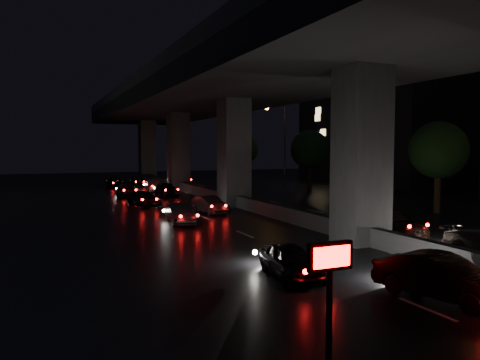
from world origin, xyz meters
TOP-DOWN VIEW (x-y plane):
  - ground at (0.00, 0.00)m, footprint 120.00×120.00m
  - viaduct at (0.00, 5.00)m, footprint 12.00×80.00m
  - median_barrier at (0.00, 5.00)m, footprint 0.45×70.00m
  - building_right_far at (27.00, 20.00)m, footprint 12.00×22.00m
  - tree_b at (11.00, -4.00)m, footprint 3.80×3.80m
  - tree_c at (11.00, 12.00)m, footprint 3.80×3.80m
  - tree_d at (11.00, 28.00)m, footprint 3.80×3.80m
  - streetlight_far at (10.97, 18.00)m, footprint 2.52×0.44m
  - speed_sign at (-8.50, -20.00)m, footprint 0.95×0.14m
  - car_0 at (-5.84, -13.87)m, footprint 1.72×3.46m
  - car_1 at (-2.97, -17.54)m, footprint 2.32×4.11m
  - car_3 at (2.50, -9.09)m, footprint 1.95×4.54m
  - car_4 at (-6.06, -1.49)m, footprint 1.61×3.60m
  - car_5 at (-3.03, 1.97)m, footprint 1.73×3.59m
  - car_6 at (-6.31, 7.20)m, footprint 2.20×3.82m
  - car_7 at (-6.23, 15.28)m, footprint 2.45×4.48m
  - car_8 at (-2.96, 13.75)m, footprint 1.61×3.86m
  - car_9 at (-2.92, 18.95)m, footprint 1.68×3.79m
  - car_10 at (-3.13, 26.11)m, footprint 2.44×4.09m
  - car_11 at (-5.71, 25.20)m, footprint 2.39×4.30m
  - car_12 at (2.73, 27.34)m, footprint 1.60×3.25m

SIDE VIEW (x-z plane):
  - ground at x=0.00m, z-range 0.00..0.00m
  - median_barrier at x=0.00m, z-range 0.00..0.85m
  - car_10 at x=-3.13m, z-range 0.00..1.07m
  - car_12 at x=2.73m, z-range 0.00..1.07m
  - car_0 at x=-5.84m, z-range 0.00..1.13m
  - car_5 at x=-3.03m, z-range 0.00..1.14m
  - car_11 at x=-5.71m, z-range 0.00..1.14m
  - car_4 at x=-6.06m, z-range 0.00..1.15m
  - car_9 at x=-2.92m, z-range 0.00..1.21m
  - car_6 at x=-6.31m, z-range 0.00..1.22m
  - car_7 at x=-6.23m, z-range 0.00..1.23m
  - car_1 at x=-2.97m, z-range 0.00..1.28m
  - car_3 at x=2.50m, z-range 0.00..1.30m
  - car_8 at x=-2.96m, z-range 0.00..1.30m
  - speed_sign at x=-8.50m, z-range 0.64..3.21m
  - tree_b at x=11.00m, z-range 1.13..7.26m
  - tree_c at x=11.00m, z-range 1.13..7.26m
  - tree_d at x=11.00m, z-range 1.13..7.26m
  - streetlight_far at x=10.97m, z-range 1.16..10.16m
  - building_right_far at x=27.00m, z-range 0.00..15.00m
  - viaduct at x=0.00m, z-range 3.09..13.59m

